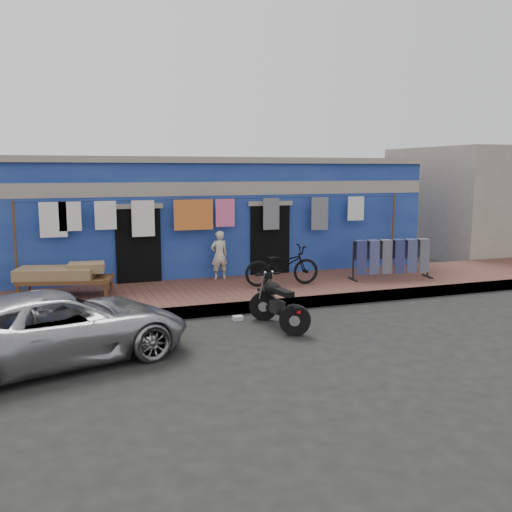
# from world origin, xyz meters

# --- Properties ---
(ground) EXTENTS (80.00, 80.00, 0.00)m
(ground) POSITION_xyz_m (0.00, 0.00, 0.00)
(ground) COLOR black
(ground) RESTS_ON ground
(sidewalk) EXTENTS (28.00, 3.00, 0.25)m
(sidewalk) POSITION_xyz_m (0.00, 3.00, 0.12)
(sidewalk) COLOR brown
(sidewalk) RESTS_ON ground
(curb) EXTENTS (28.00, 0.10, 0.25)m
(curb) POSITION_xyz_m (0.00, 1.55, 0.12)
(curb) COLOR gray
(curb) RESTS_ON ground
(building) EXTENTS (12.20, 5.20, 3.36)m
(building) POSITION_xyz_m (-0.00, 6.99, 1.69)
(building) COLOR navy
(building) RESTS_ON ground
(neighbor_right) EXTENTS (6.00, 5.00, 3.80)m
(neighbor_right) POSITION_xyz_m (11.00, 7.00, 1.90)
(neighbor_right) COLOR #9E9384
(neighbor_right) RESTS_ON ground
(clothesline) EXTENTS (10.06, 0.06, 2.10)m
(clothesline) POSITION_xyz_m (-0.65, 4.25, 1.82)
(clothesline) COLOR brown
(clothesline) RESTS_ON sidewalk
(car) EXTENTS (4.54, 2.96, 1.18)m
(car) POSITION_xyz_m (-4.18, -0.40, 0.59)
(car) COLOR #ACACB0
(car) RESTS_ON ground
(seated_person) EXTENTS (0.47, 0.33, 1.25)m
(seated_person) POSITION_xyz_m (-0.20, 4.20, 0.87)
(seated_person) COLOR beige
(seated_person) RESTS_ON sidewalk
(bicycle) EXTENTS (1.88, 0.77, 1.19)m
(bicycle) POSITION_xyz_m (1.00, 2.92, 0.84)
(bicycle) COLOR black
(bicycle) RESTS_ON sidewalk
(motorcycle) EXTENTS (0.94, 1.68, 1.00)m
(motorcycle) POSITION_xyz_m (-0.16, 0.28, 0.50)
(motorcycle) COLOR black
(motorcycle) RESTS_ON ground
(charpoy) EXTENTS (2.59, 2.05, 0.70)m
(charpoy) POSITION_xyz_m (-3.96, 3.41, 0.60)
(charpoy) COLOR brown
(charpoy) RESTS_ON sidewalk
(jeans_rack) EXTENTS (2.31, 1.05, 1.05)m
(jeans_rack) POSITION_xyz_m (3.98, 2.74, 0.77)
(jeans_rack) COLOR black
(jeans_rack) RESTS_ON sidewalk
(litter_a) EXTENTS (0.20, 0.16, 0.09)m
(litter_a) POSITION_xyz_m (-0.74, 1.05, 0.04)
(litter_a) COLOR silver
(litter_a) RESTS_ON ground
(litter_b) EXTENTS (0.16, 0.18, 0.08)m
(litter_b) POSITION_xyz_m (0.75, 1.20, 0.04)
(litter_b) COLOR silver
(litter_b) RESTS_ON ground
(litter_c) EXTENTS (0.21, 0.23, 0.08)m
(litter_c) POSITION_xyz_m (-0.06, 1.16, 0.04)
(litter_c) COLOR silver
(litter_c) RESTS_ON ground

